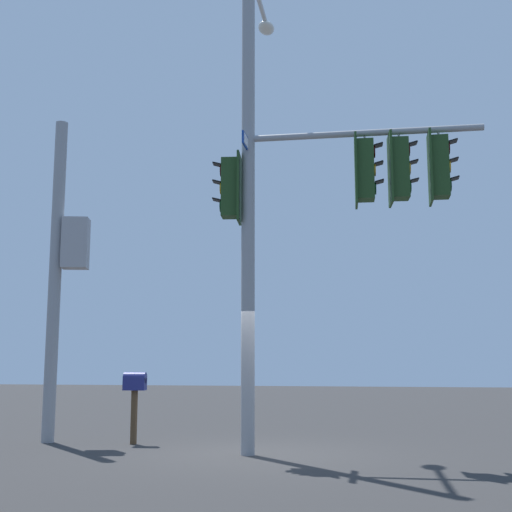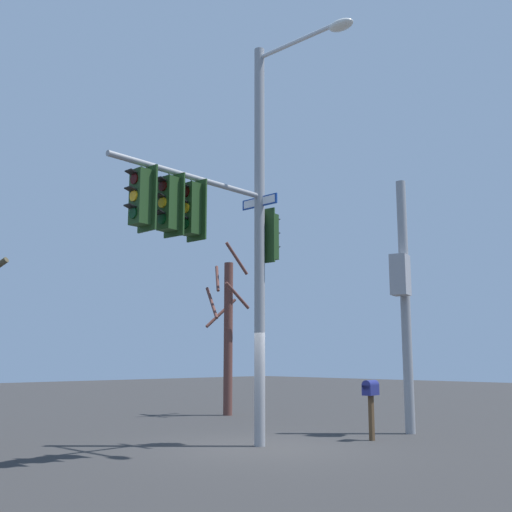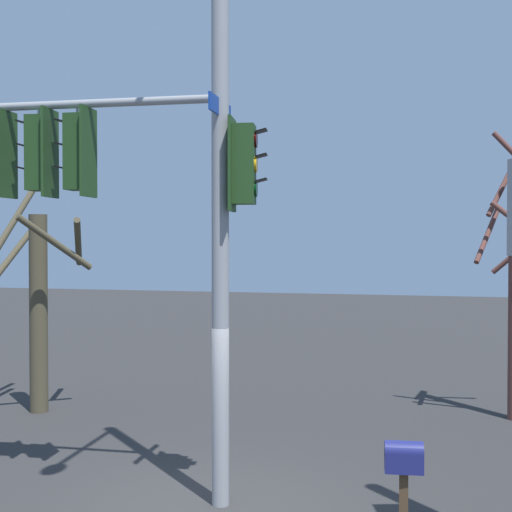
{
  "view_description": "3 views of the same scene",
  "coord_description": "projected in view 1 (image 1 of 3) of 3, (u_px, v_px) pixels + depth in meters",
  "views": [
    {
      "loc": [
        2.63,
        -12.25,
        1.54
      ],
      "look_at": [
        0.08,
        -0.49,
        3.45
      ],
      "focal_mm": 48.57,
      "sensor_mm": 36.0,
      "label": 1
    },
    {
      "loc": [
        9.77,
        9.86,
        1.92
      ],
      "look_at": [
        0.13,
        -0.02,
        4.23
      ],
      "focal_mm": 43.04,
      "sensor_mm": 36.0,
      "label": 2
    },
    {
      "loc": [
        -3.13,
        9.38,
        3.73
      ],
      "look_at": [
        -0.59,
        -0.4,
        3.51
      ],
      "focal_mm": 50.14,
      "sensor_mm": 36.0,
      "label": 3
    }
  ],
  "objects": [
    {
      "name": "mailbox",
      "position": [
        135.0,
        387.0,
        13.84
      ],
      "size": [
        0.47,
        0.29,
        1.41
      ],
      "rotation": [
        0.0,
        0.0,
        1.69
      ],
      "color": "#4C3823",
      "rests_on": "ground"
    },
    {
      "name": "secondary_pole_assembly",
      "position": [
        62.0,
        265.0,
        14.55
      ],
      "size": [
        0.83,
        0.56,
        6.76
      ],
      "rotation": [
        0.0,
        0.0,
        0.29
      ],
      "color": "gray",
      "rests_on": "ground"
    },
    {
      "name": "main_signal_pole_assembly",
      "position": [
        304.0,
        169.0,
        12.73
      ],
      "size": [
        4.9,
        3.28,
        9.46
      ],
      "rotation": [
        0.0,
        0.0,
        0.06
      ],
      "color": "gray",
      "rests_on": "ground"
    },
    {
      "name": "ground_plane",
      "position": [
        257.0,
        454.0,
        12.13
      ],
      "size": [
        80.0,
        80.0,
        0.0
      ],
      "primitive_type": "plane",
      "color": "#2D2C2C"
    }
  ]
}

